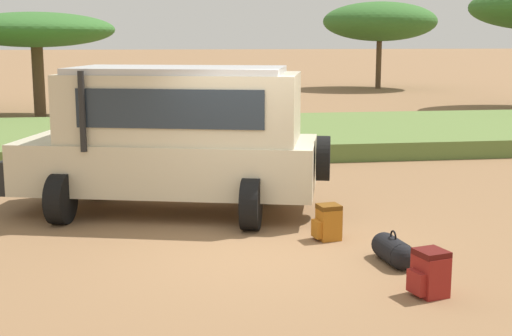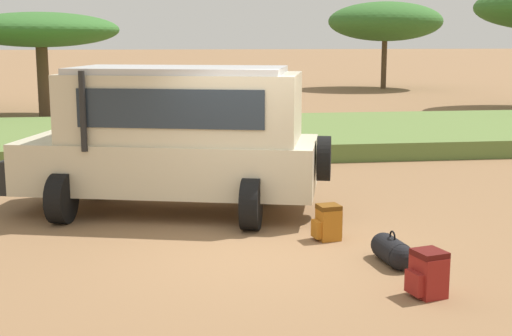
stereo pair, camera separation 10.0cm
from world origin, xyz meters
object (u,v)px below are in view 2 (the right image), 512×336
object	(u,v)px
backpack_beside_front_wheel	(428,274)
backpack_cluster_center	(328,223)
safari_vehicle	(175,136)
acacia_tree_left_mid	(41,30)
duffel_bag_low_black_case	(392,251)
acacia_tree_centre_back	(385,22)

from	to	relation	value
backpack_beside_front_wheel	backpack_cluster_center	world-z (taller)	backpack_beside_front_wheel
safari_vehicle	acacia_tree_left_mid	size ratio (longest dim) A/B	0.97
backpack_cluster_center	duffel_bag_low_black_case	xyz separation A→B (m)	(0.57, -1.22, -0.08)
safari_vehicle	backpack_beside_front_wheel	bearing A→B (deg)	-58.45
backpack_beside_front_wheel	acacia_tree_left_mid	world-z (taller)	acacia_tree_left_mid
duffel_bag_low_black_case	safari_vehicle	bearing A→B (deg)	129.90
safari_vehicle	acacia_tree_centre_back	world-z (taller)	acacia_tree_centre_back
backpack_cluster_center	acacia_tree_left_mid	distance (m)	18.33
backpack_cluster_center	acacia_tree_centre_back	size ratio (longest dim) A/B	0.08
backpack_cluster_center	backpack_beside_front_wheel	bearing A→B (deg)	-76.42
backpack_beside_front_wheel	acacia_tree_centre_back	distance (m)	33.76
backpack_cluster_center	acacia_tree_centre_back	distance (m)	31.66
safari_vehicle	backpack_cluster_center	bearing A→B (deg)	-43.35
duffel_bag_low_black_case	acacia_tree_centre_back	bearing A→B (deg)	72.18
duffel_bag_low_black_case	acacia_tree_left_mid	bearing A→B (deg)	111.17
backpack_beside_front_wheel	duffel_bag_low_black_case	world-z (taller)	backpack_beside_front_wheel
duffel_bag_low_black_case	acacia_tree_centre_back	distance (m)	32.64
safari_vehicle	duffel_bag_low_black_case	size ratio (longest dim) A/B	6.16
acacia_tree_centre_back	safari_vehicle	bearing A→B (deg)	-114.55
backpack_beside_front_wheel	backpack_cluster_center	size ratio (longest dim) A/B	1.03
backpack_beside_front_wheel	backpack_cluster_center	bearing A→B (deg)	103.58
acacia_tree_left_mid	acacia_tree_centre_back	xyz separation A→B (m)	(16.95, 12.75, 0.61)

